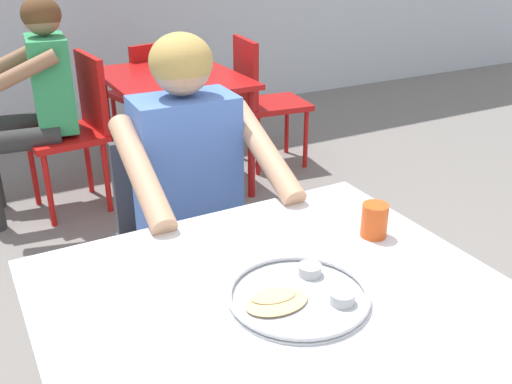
{
  "coord_description": "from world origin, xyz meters",
  "views": [
    {
      "loc": [
        -0.63,
        -0.87,
        1.52
      ],
      "look_at": [
        0.0,
        0.3,
        0.9
      ],
      "focal_mm": 40.31,
      "sensor_mm": 36.0,
      "label": 1
    }
  ],
  "objects_px": {
    "thali_tray": "(299,295)",
    "chair_foreground": "(179,227)",
    "diner_foreground": "(197,188)",
    "chair_red_left": "(77,122)",
    "chair_red_far": "(148,90)",
    "table_foreground": "(281,326)",
    "patron_background": "(34,90)",
    "chair_red_right": "(262,95)",
    "table_background_red": "(173,89)",
    "drinking_cup": "(375,219)"
  },
  "relations": [
    {
      "from": "thali_tray",
      "to": "diner_foreground",
      "type": "height_order",
      "value": "diner_foreground"
    },
    {
      "from": "diner_foreground",
      "to": "chair_red_far",
      "type": "bearing_deg",
      "value": 75.72
    },
    {
      "from": "diner_foreground",
      "to": "table_background_red",
      "type": "bearing_deg",
      "value": 71.81
    },
    {
      "from": "patron_background",
      "to": "thali_tray",
      "type": "bearing_deg",
      "value": -85.18
    },
    {
      "from": "chair_red_left",
      "to": "chair_red_right",
      "type": "bearing_deg",
      "value": 2.7
    },
    {
      "from": "table_foreground",
      "to": "thali_tray",
      "type": "distance_m",
      "value": 0.09
    },
    {
      "from": "drinking_cup",
      "to": "chair_red_far",
      "type": "height_order",
      "value": "drinking_cup"
    },
    {
      "from": "drinking_cup",
      "to": "table_background_red",
      "type": "bearing_deg",
      "value": 83.36
    },
    {
      "from": "diner_foreground",
      "to": "chair_red_far",
      "type": "height_order",
      "value": "diner_foreground"
    },
    {
      "from": "drinking_cup",
      "to": "chair_red_far",
      "type": "relative_size",
      "value": 0.12
    },
    {
      "from": "diner_foreground",
      "to": "table_background_red",
      "type": "distance_m",
      "value": 1.72
    },
    {
      "from": "drinking_cup",
      "to": "chair_red_right",
      "type": "distance_m",
      "value": 2.42
    },
    {
      "from": "table_background_red",
      "to": "chair_red_right",
      "type": "height_order",
      "value": "chair_red_right"
    },
    {
      "from": "diner_foreground",
      "to": "patron_background",
      "type": "distance_m",
      "value": 1.66
    },
    {
      "from": "thali_tray",
      "to": "chair_red_left",
      "type": "bearing_deg",
      "value": 90.18
    },
    {
      "from": "chair_foreground",
      "to": "diner_foreground",
      "type": "distance_m",
      "value": 0.33
    },
    {
      "from": "drinking_cup",
      "to": "chair_red_right",
      "type": "bearing_deg",
      "value": 68.27
    },
    {
      "from": "table_foreground",
      "to": "thali_tray",
      "type": "bearing_deg",
      "value": -28.41
    },
    {
      "from": "chair_red_left",
      "to": "chair_red_far",
      "type": "distance_m",
      "value": 0.91
    },
    {
      "from": "table_foreground",
      "to": "chair_red_right",
      "type": "height_order",
      "value": "chair_red_right"
    },
    {
      "from": "drinking_cup",
      "to": "chair_foreground",
      "type": "relative_size",
      "value": 0.12
    },
    {
      "from": "table_foreground",
      "to": "patron_background",
      "type": "bearing_deg",
      "value": 94.03
    },
    {
      "from": "thali_tray",
      "to": "table_background_red",
      "type": "bearing_deg",
      "value": 75.86
    },
    {
      "from": "drinking_cup",
      "to": "chair_red_far",
      "type": "xyz_separation_m",
      "value": [
        0.29,
        2.81,
        -0.33
      ]
    },
    {
      "from": "chair_red_left",
      "to": "patron_background",
      "type": "bearing_deg",
      "value": 167.89
    },
    {
      "from": "chair_red_left",
      "to": "patron_background",
      "type": "xyz_separation_m",
      "value": [
        -0.19,
        0.04,
        0.2
      ]
    },
    {
      "from": "diner_foreground",
      "to": "patron_background",
      "type": "bearing_deg",
      "value": 98.89
    },
    {
      "from": "patron_background",
      "to": "chair_red_left",
      "type": "bearing_deg",
      "value": -12.11
    },
    {
      "from": "table_foreground",
      "to": "chair_foreground",
      "type": "distance_m",
      "value": 0.95
    },
    {
      "from": "chair_red_left",
      "to": "chair_red_far",
      "type": "xyz_separation_m",
      "value": [
        0.64,
        0.64,
        -0.04
      ]
    },
    {
      "from": "thali_tray",
      "to": "chair_foreground",
      "type": "height_order",
      "value": "chair_foreground"
    },
    {
      "from": "table_background_red",
      "to": "patron_background",
      "type": "bearing_deg",
      "value": 179.32
    },
    {
      "from": "diner_foreground",
      "to": "patron_background",
      "type": "relative_size",
      "value": 1.02
    },
    {
      "from": "chair_red_left",
      "to": "patron_background",
      "type": "height_order",
      "value": "patron_background"
    },
    {
      "from": "thali_tray",
      "to": "diner_foreground",
      "type": "xyz_separation_m",
      "value": [
        0.06,
        0.72,
        -0.04
      ]
    },
    {
      "from": "thali_tray",
      "to": "chair_foreground",
      "type": "bearing_deg",
      "value": 86.12
    },
    {
      "from": "chair_foreground",
      "to": "chair_red_right",
      "type": "xyz_separation_m",
      "value": [
        1.16,
        1.44,
        0.02
      ]
    },
    {
      "from": "table_background_red",
      "to": "chair_red_far",
      "type": "height_order",
      "value": "chair_red_far"
    },
    {
      "from": "chair_red_right",
      "to": "patron_background",
      "type": "height_order",
      "value": "patron_background"
    },
    {
      "from": "thali_tray",
      "to": "chair_red_right",
      "type": "relative_size",
      "value": 0.37
    },
    {
      "from": "chair_red_right",
      "to": "table_foreground",
      "type": "bearing_deg",
      "value": -118.05
    },
    {
      "from": "chair_red_left",
      "to": "thali_tray",
      "type": "bearing_deg",
      "value": -89.82
    },
    {
      "from": "table_background_red",
      "to": "chair_red_far",
      "type": "bearing_deg",
      "value": 86.7
    },
    {
      "from": "drinking_cup",
      "to": "chair_red_left",
      "type": "xyz_separation_m",
      "value": [
        -0.34,
        2.17,
        -0.29
      ]
    },
    {
      "from": "thali_tray",
      "to": "table_background_red",
      "type": "height_order",
      "value": "thali_tray"
    },
    {
      "from": "chair_foreground",
      "to": "chair_red_left",
      "type": "distance_m",
      "value": 1.39
    },
    {
      "from": "thali_tray",
      "to": "table_background_red",
      "type": "distance_m",
      "value": 2.43
    },
    {
      "from": "table_foreground",
      "to": "drinking_cup",
      "type": "xyz_separation_m",
      "value": [
        0.37,
        0.13,
        0.13
      ]
    },
    {
      "from": "thali_tray",
      "to": "chair_foreground",
      "type": "distance_m",
      "value": 0.98
    },
    {
      "from": "table_foreground",
      "to": "patron_background",
      "type": "distance_m",
      "value": 2.35
    }
  ]
}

